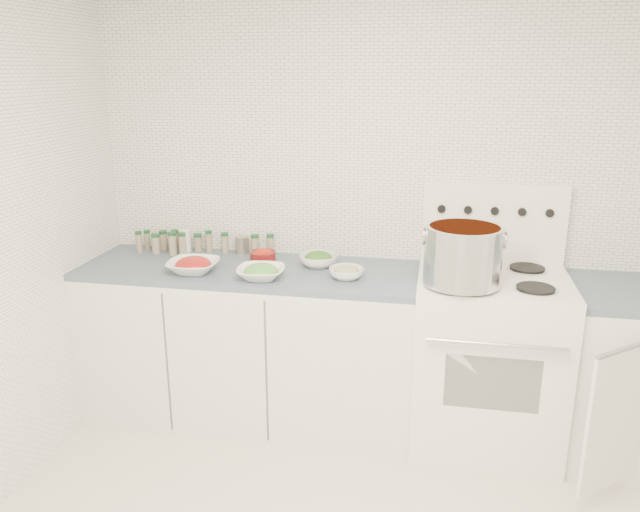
{
  "coord_description": "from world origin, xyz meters",
  "views": [
    {
      "loc": [
        0.17,
        -1.94,
        1.95
      ],
      "look_at": [
        -0.42,
        1.14,
        1.0
      ],
      "focal_mm": 35.0,
      "sensor_mm": 36.0,
      "label": 1
    }
  ],
  "objects_px": {
    "stove": "(487,354)",
    "bowl_tomato": "(193,265)",
    "bowl_snowpea": "(261,272)",
    "stock_pot": "(463,253)"
  },
  "relations": [
    {
      "from": "stove",
      "to": "bowl_tomato",
      "type": "distance_m",
      "value": 1.64
    },
    {
      "from": "bowl_tomato",
      "to": "bowl_snowpea",
      "type": "bearing_deg",
      "value": -4.89
    },
    {
      "from": "stove",
      "to": "bowl_snowpea",
      "type": "bearing_deg",
      "value": -172.19
    },
    {
      "from": "stove",
      "to": "stock_pot",
      "type": "xyz_separation_m",
      "value": [
        -0.17,
        -0.18,
        0.6
      ]
    },
    {
      "from": "bowl_tomato",
      "to": "bowl_snowpea",
      "type": "xyz_separation_m",
      "value": [
        0.38,
        -0.03,
        -0.0
      ]
    },
    {
      "from": "stock_pot",
      "to": "bowl_snowpea",
      "type": "bearing_deg",
      "value": 179.15
    },
    {
      "from": "stove",
      "to": "bowl_tomato",
      "type": "relative_size",
      "value": 4.91
    },
    {
      "from": "bowl_tomato",
      "to": "bowl_snowpea",
      "type": "relative_size",
      "value": 1.03
    },
    {
      "from": "stock_pot",
      "to": "bowl_tomato",
      "type": "bearing_deg",
      "value": 178.04
    },
    {
      "from": "stock_pot",
      "to": "stove",
      "type": "bearing_deg",
      "value": 46.19
    }
  ]
}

